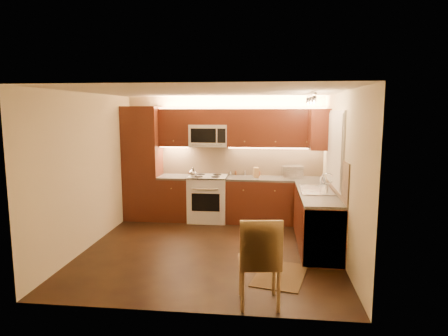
# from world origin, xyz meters

# --- Properties ---
(floor) EXTENTS (4.00, 4.00, 0.01)m
(floor) POSITION_xyz_m (0.00, 0.00, 0.00)
(floor) COLOR black
(floor) RESTS_ON ground
(ceiling) EXTENTS (4.00, 4.00, 0.01)m
(ceiling) POSITION_xyz_m (0.00, 0.00, 2.50)
(ceiling) COLOR beige
(ceiling) RESTS_ON ground
(wall_back) EXTENTS (4.00, 0.01, 2.50)m
(wall_back) POSITION_xyz_m (0.00, 2.00, 1.25)
(wall_back) COLOR beige
(wall_back) RESTS_ON ground
(wall_front) EXTENTS (4.00, 0.01, 2.50)m
(wall_front) POSITION_xyz_m (0.00, -2.00, 1.25)
(wall_front) COLOR beige
(wall_front) RESTS_ON ground
(wall_left) EXTENTS (0.01, 4.00, 2.50)m
(wall_left) POSITION_xyz_m (-2.00, 0.00, 1.25)
(wall_left) COLOR beige
(wall_left) RESTS_ON ground
(wall_right) EXTENTS (0.01, 4.00, 2.50)m
(wall_right) POSITION_xyz_m (2.00, 0.00, 1.25)
(wall_right) COLOR beige
(wall_right) RESTS_ON ground
(pantry) EXTENTS (0.70, 0.60, 2.30)m
(pantry) POSITION_xyz_m (-1.65, 1.70, 1.15)
(pantry) COLOR #491A0F
(pantry) RESTS_ON floor
(base_cab_back_left) EXTENTS (0.62, 0.60, 0.86)m
(base_cab_back_left) POSITION_xyz_m (-0.99, 1.70, 0.43)
(base_cab_back_left) COLOR #491A0F
(base_cab_back_left) RESTS_ON floor
(counter_back_left) EXTENTS (0.62, 0.60, 0.04)m
(counter_back_left) POSITION_xyz_m (-0.99, 1.70, 0.88)
(counter_back_left) COLOR #3A3835
(counter_back_left) RESTS_ON base_cab_back_left
(base_cab_back_right) EXTENTS (1.92, 0.60, 0.86)m
(base_cab_back_right) POSITION_xyz_m (1.04, 1.70, 0.43)
(base_cab_back_right) COLOR #491A0F
(base_cab_back_right) RESTS_ON floor
(counter_back_right) EXTENTS (1.92, 0.60, 0.04)m
(counter_back_right) POSITION_xyz_m (1.04, 1.70, 0.88)
(counter_back_right) COLOR #3A3835
(counter_back_right) RESTS_ON base_cab_back_right
(base_cab_right) EXTENTS (0.60, 2.00, 0.86)m
(base_cab_right) POSITION_xyz_m (1.70, 0.40, 0.43)
(base_cab_right) COLOR #491A0F
(base_cab_right) RESTS_ON floor
(counter_right) EXTENTS (0.60, 2.00, 0.04)m
(counter_right) POSITION_xyz_m (1.70, 0.40, 0.88)
(counter_right) COLOR #3A3835
(counter_right) RESTS_ON base_cab_right
(dishwasher) EXTENTS (0.58, 0.60, 0.84)m
(dishwasher) POSITION_xyz_m (1.70, -0.30, 0.43)
(dishwasher) COLOR silver
(dishwasher) RESTS_ON floor
(backsplash_back) EXTENTS (3.30, 0.02, 0.60)m
(backsplash_back) POSITION_xyz_m (0.35, 1.99, 1.20)
(backsplash_back) COLOR tan
(backsplash_back) RESTS_ON wall_back
(backsplash_right) EXTENTS (0.02, 2.00, 0.60)m
(backsplash_right) POSITION_xyz_m (1.99, 0.40, 1.20)
(backsplash_right) COLOR tan
(backsplash_right) RESTS_ON wall_right
(upper_cab_back_left) EXTENTS (0.62, 0.35, 0.75)m
(upper_cab_back_left) POSITION_xyz_m (-0.99, 1.82, 1.88)
(upper_cab_back_left) COLOR #491A0F
(upper_cab_back_left) RESTS_ON wall_back
(upper_cab_back_right) EXTENTS (1.92, 0.35, 0.75)m
(upper_cab_back_right) POSITION_xyz_m (1.04, 1.82, 1.88)
(upper_cab_back_right) COLOR #491A0F
(upper_cab_back_right) RESTS_ON wall_back
(upper_cab_bridge) EXTENTS (0.76, 0.35, 0.31)m
(upper_cab_bridge) POSITION_xyz_m (-0.30, 1.82, 2.09)
(upper_cab_bridge) COLOR #491A0F
(upper_cab_bridge) RESTS_ON wall_back
(upper_cab_right_corner) EXTENTS (0.35, 0.50, 0.75)m
(upper_cab_right_corner) POSITION_xyz_m (1.82, 1.40, 1.88)
(upper_cab_right_corner) COLOR #491A0F
(upper_cab_right_corner) RESTS_ON wall_right
(stove) EXTENTS (0.76, 0.65, 0.92)m
(stove) POSITION_xyz_m (-0.30, 1.68, 0.46)
(stove) COLOR silver
(stove) RESTS_ON floor
(microwave) EXTENTS (0.76, 0.38, 0.44)m
(microwave) POSITION_xyz_m (-0.30, 1.81, 1.72)
(microwave) COLOR silver
(microwave) RESTS_ON wall_back
(window_frame) EXTENTS (0.03, 1.44, 1.24)m
(window_frame) POSITION_xyz_m (1.99, 0.55, 1.60)
(window_frame) COLOR silver
(window_frame) RESTS_ON wall_right
(window_blinds) EXTENTS (0.02, 1.36, 1.16)m
(window_blinds) POSITION_xyz_m (1.97, 0.55, 1.60)
(window_blinds) COLOR silver
(window_blinds) RESTS_ON wall_right
(sink) EXTENTS (0.52, 0.86, 0.15)m
(sink) POSITION_xyz_m (1.70, 0.55, 0.98)
(sink) COLOR silver
(sink) RESTS_ON counter_right
(faucet) EXTENTS (0.20, 0.04, 0.30)m
(faucet) POSITION_xyz_m (1.88, 0.55, 1.05)
(faucet) COLOR silver
(faucet) RESTS_ON counter_right
(track_light_bar) EXTENTS (0.04, 1.20, 0.03)m
(track_light_bar) POSITION_xyz_m (1.55, 0.40, 2.46)
(track_light_bar) COLOR silver
(track_light_bar) RESTS_ON ceiling
(kettle) EXTENTS (0.23, 0.23, 0.20)m
(kettle) POSITION_xyz_m (-0.57, 1.48, 1.02)
(kettle) COLOR silver
(kettle) RESTS_ON stove
(toaster_oven) EXTENTS (0.43, 0.34, 0.24)m
(toaster_oven) POSITION_xyz_m (1.37, 1.76, 1.02)
(toaster_oven) COLOR silver
(toaster_oven) RESTS_ON counter_back_right
(knife_block) EXTENTS (0.12, 0.16, 0.20)m
(knife_block) POSITION_xyz_m (0.66, 1.71, 1.00)
(knife_block) COLOR #936742
(knife_block) RESTS_ON counter_back_right
(spice_jar_a) EXTENTS (0.04, 0.04, 0.09)m
(spice_jar_a) POSITION_xyz_m (0.14, 1.85, 0.94)
(spice_jar_a) COLOR silver
(spice_jar_a) RESTS_ON counter_back_right
(spice_jar_b) EXTENTS (0.05, 0.05, 0.09)m
(spice_jar_b) POSITION_xyz_m (0.24, 1.94, 0.94)
(spice_jar_b) COLOR brown
(spice_jar_b) RESTS_ON counter_back_right
(spice_jar_c) EXTENTS (0.04, 0.04, 0.10)m
(spice_jar_c) POSITION_xyz_m (0.43, 1.94, 0.95)
(spice_jar_c) COLOR silver
(spice_jar_c) RESTS_ON counter_back_right
(spice_jar_d) EXTENTS (0.05, 0.05, 0.10)m
(spice_jar_d) POSITION_xyz_m (0.72, 1.91, 0.95)
(spice_jar_d) COLOR #96522D
(spice_jar_d) RESTS_ON counter_back_right
(soap_bottle) EXTENTS (0.09, 0.09, 0.17)m
(soap_bottle) POSITION_xyz_m (1.89, 1.21, 0.99)
(soap_bottle) COLOR white
(soap_bottle) RESTS_ON counter_right
(rug) EXTENTS (0.83, 1.06, 0.01)m
(rug) POSITION_xyz_m (1.08, -0.90, 0.01)
(rug) COLOR black
(rug) RESTS_ON floor
(dining_chair) EXTENTS (0.52, 0.52, 1.05)m
(dining_chair) POSITION_xyz_m (0.81, -1.70, 0.53)
(dining_chair) COLOR #936742
(dining_chair) RESTS_ON floor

